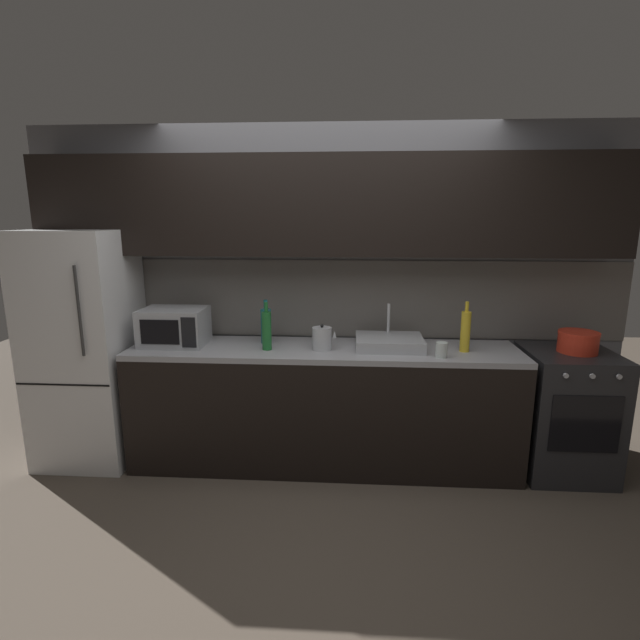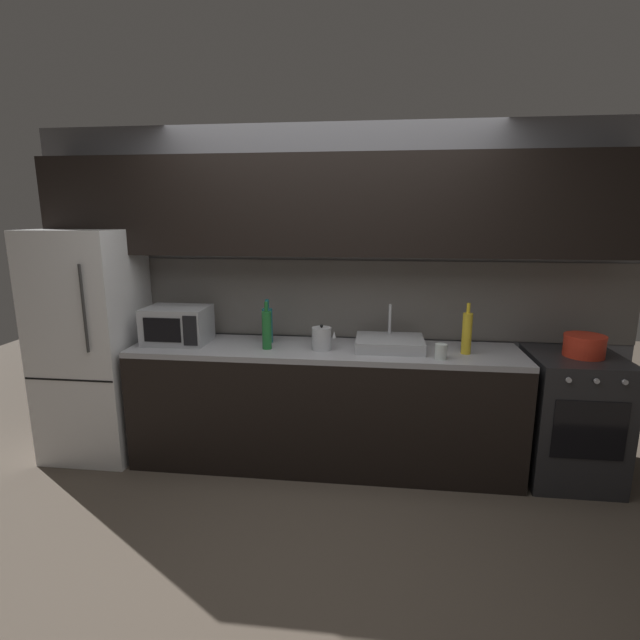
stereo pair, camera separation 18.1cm
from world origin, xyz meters
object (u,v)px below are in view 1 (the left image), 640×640
at_px(oven_range, 565,412).
at_px(refrigerator, 86,347).
at_px(kettle, 322,338).
at_px(cooking_pot, 578,342).
at_px(microwave, 174,327).
at_px(wine_bottle_green, 267,330).
at_px(mug_clear, 441,350).
at_px(mug_white, 319,335).
at_px(wine_bottle_yellow, 465,331).
at_px(wine_bottle_teal, 266,325).

bearing_deg(oven_range, refrigerator, 179.98).
relative_size(oven_range, kettle, 4.87).
xyz_separation_m(oven_range, cooking_pot, (0.03, 0.00, 0.52)).
bearing_deg(microwave, wine_bottle_green, -7.45).
bearing_deg(microwave, cooking_pot, -0.36).
relative_size(microwave, mug_clear, 4.44).
height_order(kettle, mug_white, kettle).
distance_m(kettle, wine_bottle_yellow, 1.00).
xyz_separation_m(microwave, kettle, (1.09, -0.07, -0.05)).
bearing_deg(cooking_pot, kettle, -178.42).
bearing_deg(mug_white, kettle, -80.30).
bearing_deg(wine_bottle_teal, mug_white, 9.88).
xyz_separation_m(refrigerator, kettle, (1.77, -0.05, 0.11)).
distance_m(wine_bottle_green, cooking_pot, 2.18).
bearing_deg(kettle, mug_clear, -9.54).
bearing_deg(mug_white, refrigerator, -174.39).
relative_size(oven_range, wine_bottle_teal, 2.74).
bearing_deg(mug_clear, cooking_pot, 10.82).
relative_size(wine_bottle_yellow, wine_bottle_teal, 1.08).
xyz_separation_m(oven_range, mug_clear, (-0.94, -0.18, 0.50)).
bearing_deg(kettle, microwave, 176.48).
bearing_deg(oven_range, cooking_pot, 2.30).
distance_m(oven_range, wine_bottle_yellow, 0.96).
distance_m(oven_range, mug_white, 1.86).
distance_m(refrigerator, cooking_pot, 3.56).
distance_m(kettle, mug_white, 0.23).
distance_m(oven_range, microwave, 2.90).
bearing_deg(wine_bottle_teal, kettle, -19.54).
bearing_deg(mug_clear, mug_white, 157.26).
bearing_deg(microwave, mug_white, 8.19).
bearing_deg(mug_clear, refrigerator, 175.90).
bearing_deg(wine_bottle_green, microwave, 172.55).
xyz_separation_m(oven_range, wine_bottle_teal, (-2.18, 0.10, 0.59)).
bearing_deg(refrigerator, wine_bottle_yellow, -0.61).
xyz_separation_m(wine_bottle_green, cooking_pot, (2.17, 0.07, -0.07)).
relative_size(kettle, cooking_pot, 0.69).
bearing_deg(wine_bottle_teal, refrigerator, -175.64).
relative_size(refrigerator, mug_clear, 16.77).
relative_size(wine_bottle_teal, wine_bottle_green, 0.96).
bearing_deg(refrigerator, wine_bottle_teal, 4.36).
bearing_deg(cooking_pot, wine_bottle_yellow, -177.83).
bearing_deg(cooking_pot, mug_clear, -169.18).
bearing_deg(wine_bottle_teal, oven_range, -2.74).
bearing_deg(wine_bottle_teal, wine_bottle_green, -78.52).
height_order(wine_bottle_green, mug_white, wine_bottle_green).
relative_size(kettle, wine_bottle_green, 0.54).
relative_size(kettle, wine_bottle_yellow, 0.52).
height_order(wine_bottle_teal, mug_white, wine_bottle_teal).
bearing_deg(wine_bottle_yellow, mug_clear, -140.40).
height_order(wine_bottle_yellow, mug_clear, wine_bottle_yellow).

